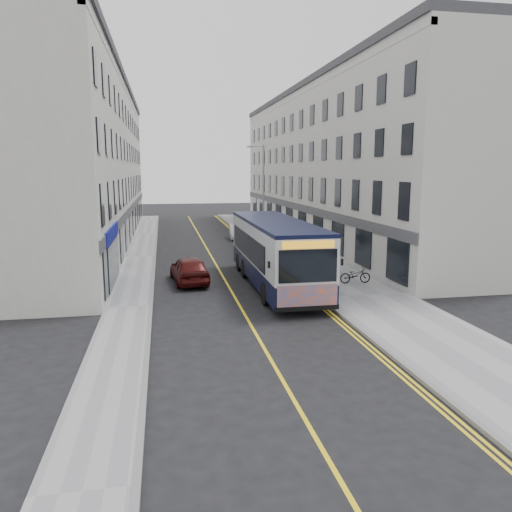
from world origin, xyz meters
name	(u,v)px	position (x,y,z in m)	size (l,w,h in m)	color
ground	(235,297)	(0.00, 0.00, 0.00)	(140.00, 140.00, 0.00)	black
pavement_east	(295,253)	(6.25, 12.00, 0.06)	(4.50, 64.00, 0.12)	#939396
pavement_west	(140,257)	(-5.00, 12.00, 0.06)	(2.00, 64.00, 0.12)	#939396
kerb_east	(265,253)	(4.00, 12.00, 0.07)	(0.18, 64.00, 0.13)	slate
kerb_west	(155,257)	(-4.00, 12.00, 0.07)	(0.18, 64.00, 0.13)	slate
road_centre_line	(211,256)	(0.00, 12.00, 0.00)	(0.12, 64.00, 0.01)	yellow
road_dbl_yellow_inner	(259,254)	(3.55, 12.00, 0.00)	(0.10, 64.00, 0.01)	yellow
road_dbl_yellow_outer	(262,254)	(3.75, 12.00, 0.00)	(0.10, 64.00, 0.01)	yellow
terrace_east	(326,166)	(11.50, 21.00, 6.50)	(6.00, 46.00, 13.00)	silver
terrace_west	(93,166)	(-9.00, 21.00, 6.50)	(6.00, 46.00, 13.00)	silver
streetlamp	(262,193)	(4.17, 14.00, 4.38)	(1.32, 0.18, 8.00)	gray
city_bus	(275,251)	(2.45, 1.90, 1.93)	(2.83, 12.14, 3.53)	black
bicycle	(355,275)	(6.73, 1.31, 0.56)	(0.58, 1.68, 0.88)	black
pedestrian_near	(311,243)	(7.07, 10.54, 0.94)	(0.59, 0.39, 1.63)	olive
pedestrian_far	(282,241)	(5.33, 12.33, 0.90)	(0.76, 0.59, 1.57)	black
car_white	(237,232)	(3.20, 20.67, 0.64)	(1.35, 3.86, 1.27)	silver
car_maroon	(189,269)	(-2.00, 3.58, 0.75)	(1.77, 4.41, 1.50)	#440C0B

